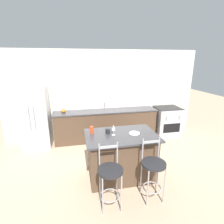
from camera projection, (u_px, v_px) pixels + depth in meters
ground_plane at (108, 143)px, 5.23m from camera, size 18.00×18.00×0.00m
wall_back at (104, 95)px, 5.44m from camera, size 6.00×0.07×2.70m
back_counter at (106, 125)px, 5.42m from camera, size 3.10×0.62×0.93m
sink_faucet at (105, 105)px, 5.42m from camera, size 0.02×0.13×0.22m
kitchen_island at (121, 155)px, 3.64m from camera, size 1.44×0.94×0.95m
refrigerator at (35, 117)px, 4.85m from camera, size 0.75×0.69×1.72m
oven_range at (167, 121)px, 5.76m from camera, size 0.79×0.69×0.93m
bar_stool_near at (110, 176)px, 2.82m from camera, size 0.42×0.42×1.11m
bar_stool_far at (153, 169)px, 3.00m from camera, size 0.42×0.42×1.11m
dinner_plate at (134, 133)px, 3.56m from camera, size 0.22×0.22×0.02m
wine_glass at (114, 128)px, 3.45m from camera, size 0.07×0.07×0.22m
coffee_mug at (108, 131)px, 3.55m from camera, size 0.13×0.09×0.10m
tumbler_cup at (92, 130)px, 3.56m from camera, size 0.08×0.08×0.15m
pumpkin_decoration at (63, 111)px, 5.05m from camera, size 0.14×0.14×0.13m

